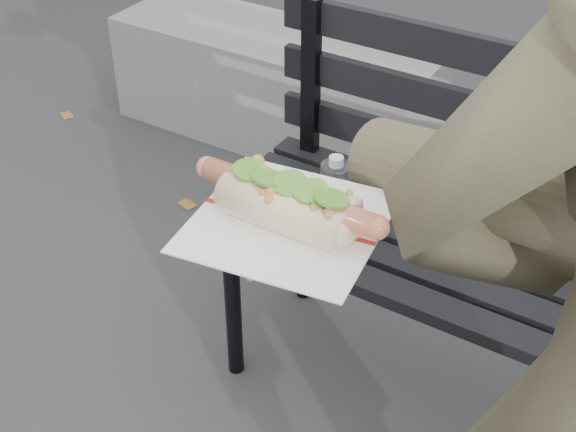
% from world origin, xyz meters
% --- Properties ---
extents(park_bench, '(1.50, 0.44, 0.88)m').
position_xyz_m(park_bench, '(0.07, 0.84, 0.52)').
color(park_bench, black).
rests_on(park_bench, ground).
extents(concrete_block, '(1.20, 0.40, 0.40)m').
position_xyz_m(concrete_block, '(-1.15, 1.67, 0.20)').
color(concrete_block, slate).
rests_on(concrete_block, ground).
extents(held_hotdog, '(0.62, 0.31, 0.20)m').
position_xyz_m(held_hotdog, '(0.13, 0.08, 1.10)').
color(held_hotdog, '#494530').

